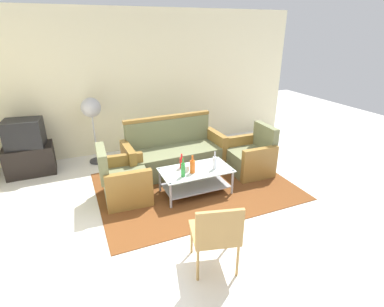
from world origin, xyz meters
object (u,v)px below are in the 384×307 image
at_px(cup, 187,168).
at_px(bottle_red, 182,163).
at_px(coffee_table, 196,178).
at_px(tv_stand, 30,160).
at_px(armchair_left, 124,182).
at_px(pedestal_fan, 91,111).
at_px(wicker_chair, 216,232).
at_px(couch, 174,154).
at_px(bottle_green, 183,169).
at_px(bottle_clear, 215,162).
at_px(armchair_right, 251,157).
at_px(television, 24,133).
at_px(bottle_orange, 192,166).

bearing_deg(cup, bottle_red, 98.76).
bearing_deg(coffee_table, tv_stand, 143.50).
bearing_deg(armchair_left, pedestal_fan, -169.12).
distance_m(armchair_left, coffee_table, 1.11).
bearing_deg(wicker_chair, pedestal_fan, 117.74).
distance_m(couch, coffee_table, 0.92).
bearing_deg(bottle_green, bottle_clear, 4.26).
bearing_deg(bottle_green, armchair_left, 153.04).
height_order(couch, cup, couch).
distance_m(bottle_green, cup, 0.18).
distance_m(couch, bottle_clear, 1.07).
distance_m(coffee_table, bottle_clear, 0.38).
height_order(couch, armchair_right, couch).
bearing_deg(cup, coffee_table, -1.17).
distance_m(bottle_green, television, 2.92).
relative_size(couch, bottle_red, 7.74).
height_order(television, pedestal_fan, pedestal_fan).
height_order(couch, television, television).
distance_m(bottle_green, pedestal_fan, 2.28).
bearing_deg(armchair_right, television, 68.90).
height_order(cup, tv_stand, tv_stand).
xyz_separation_m(pedestal_fan, wicker_chair, (0.82, -3.42, -0.52)).
bearing_deg(armchair_right, bottle_orange, 107.41).
xyz_separation_m(bottle_orange, television, (-2.35, 1.88, 0.24)).
xyz_separation_m(bottle_red, tv_stand, (-2.26, 1.66, -0.24)).
relative_size(bottle_green, bottle_red, 1.25).
height_order(couch, armchair_left, couch).
relative_size(couch, television, 2.79).
relative_size(bottle_clear, cup, 2.87).
xyz_separation_m(bottle_green, cup, (0.11, 0.13, -0.06)).
bearing_deg(wicker_chair, tv_stand, 134.55).
relative_size(armchair_left, bottle_clear, 2.97).
relative_size(bottle_green, wicker_chair, 0.35).
relative_size(tv_stand, television, 1.23).
bearing_deg(bottle_green, wicker_chair, -98.07).
bearing_deg(tv_stand, coffee_table, -36.50).
bearing_deg(couch, pedestal_fan, -38.39).
distance_m(bottle_orange, tv_stand, 3.02).
bearing_deg(couch, coffee_table, 90.03).
bearing_deg(coffee_table, wicker_chair, -106.57).
xyz_separation_m(armchair_left, tv_stand, (-1.37, 1.52, -0.03)).
relative_size(armchair_left, television, 1.30).
relative_size(coffee_table, bottle_orange, 3.93).
height_order(armchair_right, television, television).
xyz_separation_m(bottle_red, wicker_chair, (-0.29, -1.72, -0.00)).
relative_size(pedestal_fan, wicker_chair, 1.51).
xyz_separation_m(bottle_green, pedestal_fan, (-1.02, 1.98, 0.49)).
height_order(bottle_clear, pedestal_fan, pedestal_fan).
relative_size(coffee_table, bottle_clear, 3.84).
bearing_deg(couch, bottle_green, 75.60).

